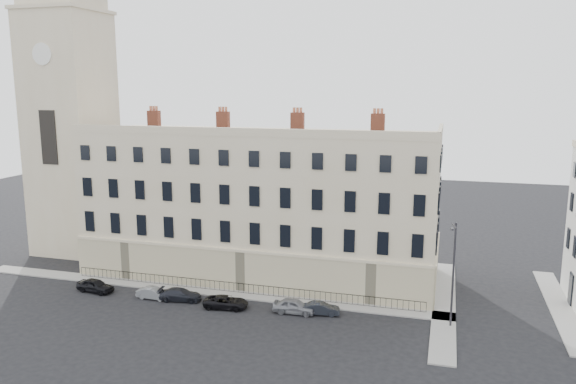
% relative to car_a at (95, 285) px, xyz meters
% --- Properties ---
extents(ground, '(160.00, 160.00, 0.00)m').
position_rel_car_a_xyz_m(ground, '(19.48, -1.98, -0.64)').
color(ground, black).
rests_on(ground, ground).
extents(terrace, '(36.22, 12.22, 17.00)m').
position_rel_car_a_xyz_m(terrace, '(13.51, 9.99, 6.86)').
color(terrace, beige).
rests_on(terrace, ground).
extents(church_tower, '(8.00, 8.13, 44.00)m').
position_rel_car_a_xyz_m(church_tower, '(-10.52, 12.02, 18.02)').
color(church_tower, beige).
rests_on(church_tower, ground).
extents(pavement_terrace, '(48.00, 2.00, 0.12)m').
position_rel_car_a_xyz_m(pavement_terrace, '(9.48, 3.02, -0.58)').
color(pavement_terrace, gray).
rests_on(pavement_terrace, ground).
extents(pavement_east_return, '(2.00, 24.00, 0.12)m').
position_rel_car_a_xyz_m(pavement_east_return, '(32.48, 6.02, -0.58)').
color(pavement_east_return, gray).
rests_on(pavement_east_return, ground).
extents(pavement_adjacent, '(2.00, 20.00, 0.12)m').
position_rel_car_a_xyz_m(pavement_adjacent, '(42.48, 8.02, -0.58)').
color(pavement_adjacent, gray).
rests_on(pavement_adjacent, ground).
extents(railings, '(35.00, 0.04, 0.96)m').
position_rel_car_a_xyz_m(railings, '(13.48, 3.42, -0.09)').
color(railings, black).
rests_on(railings, ground).
extents(car_a, '(3.92, 1.96, 1.28)m').
position_rel_car_a_xyz_m(car_a, '(0.00, 0.00, 0.00)').
color(car_a, black).
rests_on(car_a, ground).
extents(car_b, '(3.27, 1.21, 1.07)m').
position_rel_car_a_xyz_m(car_b, '(6.32, -0.04, -0.11)').
color(car_b, gray).
rests_on(car_b, ground).
extents(car_c, '(4.15, 2.19, 1.15)m').
position_rel_car_a_xyz_m(car_c, '(8.93, 0.25, -0.07)').
color(car_c, black).
rests_on(car_c, ground).
extents(car_d, '(4.19, 2.30, 1.11)m').
position_rel_car_a_xyz_m(car_d, '(13.66, -0.25, -0.09)').
color(car_d, black).
rests_on(car_d, ground).
extents(car_e, '(3.84, 1.65, 1.29)m').
position_rel_car_a_xyz_m(car_e, '(19.87, 0.32, 0.00)').
color(car_e, gray).
rests_on(car_e, ground).
extents(car_f, '(3.40, 1.67, 1.07)m').
position_rel_car_a_xyz_m(car_f, '(22.18, 0.67, -0.10)').
color(car_f, black).
rests_on(car_f, ground).
extents(streetlamp, '(0.53, 1.90, 8.87)m').
position_rel_car_a_xyz_m(streetlamp, '(33.00, 1.02, 4.27)').
color(streetlamp, '#35343A').
rests_on(streetlamp, ground).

